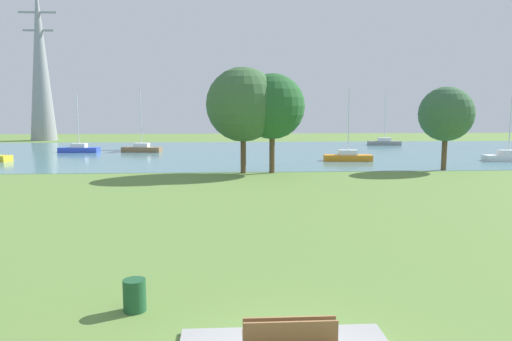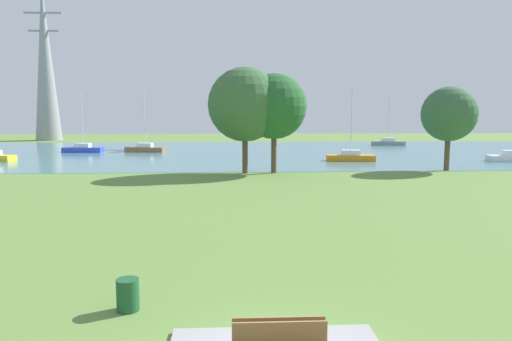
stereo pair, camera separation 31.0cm
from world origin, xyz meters
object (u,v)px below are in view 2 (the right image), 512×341
Objects in this scene: sailboat_orange at (351,156)px; tree_mid_shore at (274,107)px; sailboat_blue at (83,149)px; electricity_pylon at (45,61)px; tree_west_near at (245,105)px; sailboat_white at (512,157)px; sailboat_brown at (145,148)px; bench_facing_water at (278,339)px; tree_east_near at (449,114)px; litter_bin at (128,295)px; sailboat_gray at (388,142)px.

tree_mid_shore reaches higher than sailboat_orange.
electricity_pylon is (-14.01, 26.42, 13.18)m from sailboat_blue.
sailboat_orange is 15.07m from tree_west_near.
sailboat_brown is at bearing 161.13° from sailboat_white.
electricity_pylon is at bearing 129.39° from sailboat_brown.
sailboat_brown is (-11.75, 50.50, 0.00)m from bench_facing_water.
tree_west_near is 1.20× the size of tree_east_near.
litter_bin is at bearing -80.21° from sailboat_brown.
sailboat_blue is 30.61m from tree_mid_shore.
sailboat_blue is 0.85× the size of tree_west_near.
bench_facing_water is 65.01m from sailboat_gray.
tree_west_near is (11.85, -21.27, 5.02)m from sailboat_brown.
tree_east_near is (28.96, -20.20, 4.26)m from sailboat_brown.
sailboat_brown is 1.00× the size of sailboat_gray.
electricity_pylon reaches higher than bench_facing_water.
sailboat_blue is at bearing -165.56° from sailboat_gray.
litter_bin is at bearing -68.09° from electricity_pylon.
sailboat_orange is at bearing -116.55° from sailboat_gray.
tree_mid_shore is at bearing 85.24° from bench_facing_water.
electricity_pylon reaches higher than tree_west_near.
sailboat_brown is at bearing 103.09° from bench_facing_water.
sailboat_white is 0.75× the size of tree_west_near.
tree_west_near reaches higher than bench_facing_water.
tree_east_near is (-5.13, -30.74, 4.26)m from sailboat_gray.
tree_east_near is (14.77, 0.97, -0.61)m from tree_mid_shore.
sailboat_brown is at bearing 151.89° from sailboat_orange.
tree_east_near is at bearing -145.01° from sailboat_white.
electricity_pylon is (-29.81, 74.14, 13.25)m from litter_bin.
electricity_pylon is (-21.55, 26.24, 13.18)m from sailboat_brown.
tree_mid_shore is (5.92, 26.72, 4.95)m from litter_bin.
sailboat_white is at bearing -15.77° from sailboat_blue.
sailboat_gray is 1.09× the size of tree_east_near.
sailboat_brown reaches higher than tree_east_near.
sailboat_white is 73.38m from electricity_pylon.
sailboat_gray is (25.83, 58.43, 0.07)m from litter_bin.
sailboat_gray is at bearing 57.88° from tree_mid_shore.
sailboat_blue reaches higher than tree_east_near.
sailboat_orange is 1.04× the size of tree_east_near.
litter_bin is (-3.48, 2.61, -0.07)m from bench_facing_water.
tree_mid_shore is (2.44, 29.34, 4.88)m from bench_facing_water.
sailboat_blue is (-7.54, -0.18, -0.01)m from sailboat_brown.
electricity_pylon is (-35.74, 47.41, 8.30)m from tree_mid_shore.
bench_facing_water is at bearing -36.87° from litter_bin.
electricity_pylon is (-55.64, 15.70, 13.18)m from sailboat_gray.
electricity_pylon is (-50.51, 46.44, 8.91)m from tree_east_near.
tree_mid_shore is (-19.90, -31.71, 4.88)m from sailboat_gray.
sailboat_blue is (-41.64, -10.72, -0.01)m from sailboat_gray.
tree_east_near reaches higher than sailboat_white.
sailboat_brown is 0.28× the size of electricity_pylon.
litter_bin is at bearing -102.50° from tree_mid_shore.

